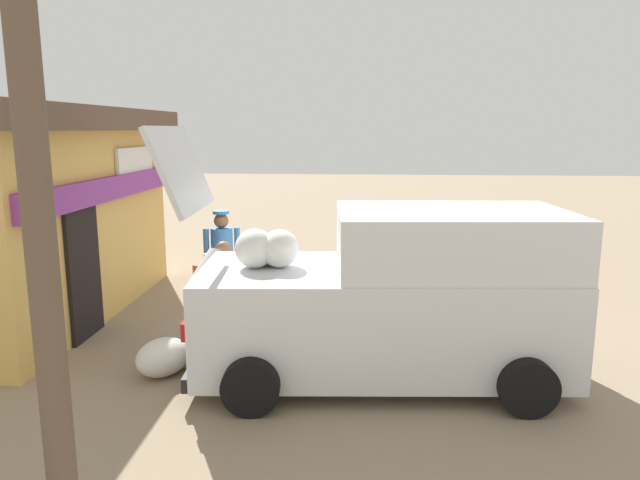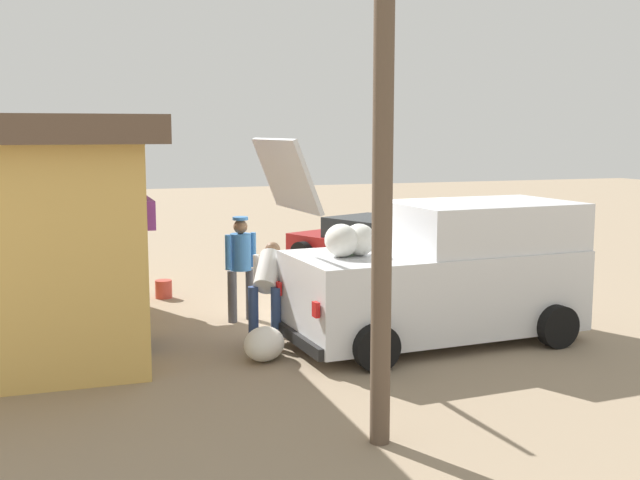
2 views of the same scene
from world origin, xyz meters
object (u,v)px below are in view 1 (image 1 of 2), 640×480
at_px(parked_sedan, 438,245).
at_px(paint_bucket, 201,272).
at_px(vendor_standing, 222,257).
at_px(customer_bending, 208,285).
at_px(delivery_van, 395,296).
at_px(storefront_bar, 8,211).
at_px(unloaded_banana_pile, 164,357).

distance_m(parked_sedan, paint_bucket, 4.91).
distance_m(vendor_standing, customer_bending, 1.29).
bearing_deg(vendor_standing, delivery_van, -128.79).
xyz_separation_m(storefront_bar, delivery_van, (-1.96, -5.97, -0.68)).
bearing_deg(delivery_van, customer_bending, 72.11).
bearing_deg(customer_bending, delivery_van, -107.89).
relative_size(vendor_standing, customer_bending, 1.20).
bearing_deg(parked_sedan, storefront_bar, 115.78).
bearing_deg(paint_bucket, customer_bending, -162.29).
distance_m(customer_bending, unloaded_banana_pile, 1.22).
bearing_deg(vendor_standing, storefront_bar, 92.21).
relative_size(delivery_van, parked_sedan, 1.07).
bearing_deg(customer_bending, storefront_bar, 71.68).
bearing_deg(parked_sedan, delivery_van, 167.79).
bearing_deg(delivery_van, unloaded_banana_pile, 93.55).
bearing_deg(storefront_bar, customer_bending, -108.32).
distance_m(vendor_standing, paint_bucket, 2.52).
height_order(vendor_standing, paint_bucket, vendor_standing).
xyz_separation_m(parked_sedan, vendor_standing, (-3.32, 3.77, 0.41)).
distance_m(unloaded_banana_pile, paint_bucket, 4.50).
bearing_deg(paint_bucket, storefront_bar, 134.00).
distance_m(delivery_van, parked_sedan, 5.55).
relative_size(vendor_standing, unloaded_banana_pile, 1.93).
bearing_deg(customer_bending, vendor_standing, 5.03).
bearing_deg(customer_bending, paint_bucket, 17.71).
bearing_deg(vendor_standing, parked_sedan, -48.62).
xyz_separation_m(storefront_bar, paint_bucket, (2.30, -2.38, -1.52)).
distance_m(customer_bending, paint_bucket, 3.70).
height_order(parked_sedan, unloaded_banana_pile, parked_sedan).
relative_size(parked_sedan, customer_bending, 3.11).
xyz_separation_m(unloaded_banana_pile, paint_bucket, (4.43, 0.79, -0.05)).
xyz_separation_m(delivery_van, paint_bucket, (4.26, 3.59, -0.84)).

